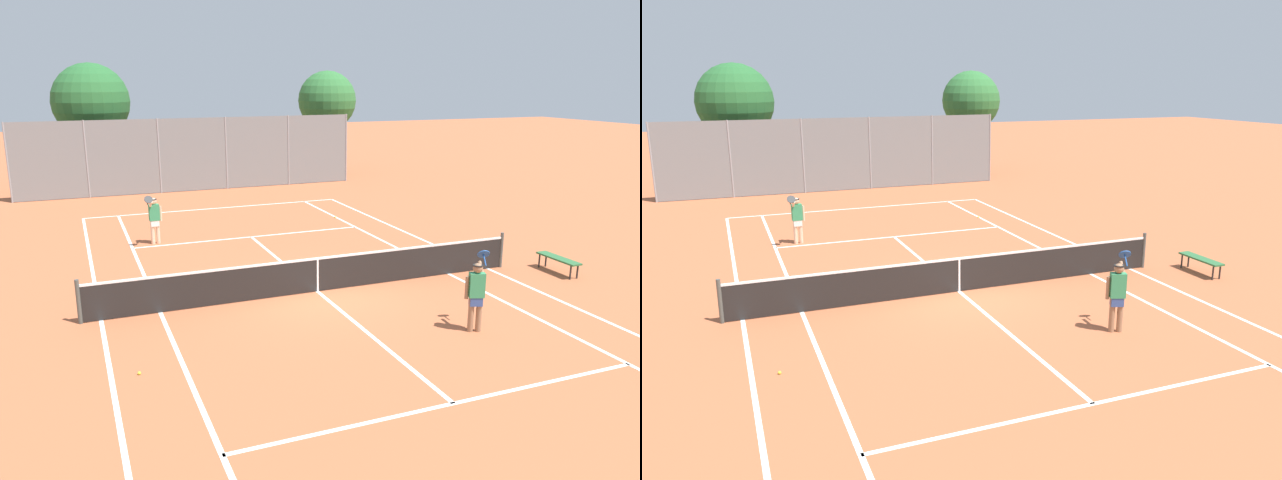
{
  "view_description": "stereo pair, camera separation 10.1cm",
  "coord_description": "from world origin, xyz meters",
  "views": [
    {
      "loc": [
        -5.89,
        -14.65,
        5.54
      ],
      "look_at": [
        0.68,
        1.5,
        1.0
      ],
      "focal_mm": 35.0,
      "sensor_mm": 36.0,
      "label": 1
    },
    {
      "loc": [
        -5.79,
        -14.69,
        5.54
      ],
      "look_at": [
        0.68,
        1.5,
        1.0
      ],
      "focal_mm": 35.0,
      "sensor_mm": 36.0,
      "label": 2
    }
  ],
  "objects": [
    {
      "name": "loose_tennis_ball_0",
      "position": [
        4.05,
        8.15,
        0.03
      ],
      "size": [
        0.07,
        0.07,
        0.07
      ],
      "primitive_type": "sphere",
      "color": "#D1DB33",
      "rests_on": "ground"
    },
    {
      "name": "tree_behind_right",
      "position": [
        8.69,
        20.22,
        4.13
      ],
      "size": [
        3.43,
        3.43,
        5.97
      ],
      "color": "brown",
      "rests_on": "ground"
    },
    {
      "name": "court_line_markings",
      "position": [
        0.0,
        0.0,
        0.0
      ],
      "size": [
        11.1,
        23.9,
        0.01
      ],
      "color": "white",
      "rests_on": "ground"
    },
    {
      "name": "player_far_left",
      "position": [
        -3.31,
        6.73,
        0.93
      ],
      "size": [
        0.62,
        0.77,
        1.77
      ],
      "color": "beige",
      "rests_on": "ground"
    },
    {
      "name": "loose_tennis_ball_1",
      "position": [
        -4.99,
        -3.18,
        0.03
      ],
      "size": [
        0.07,
        0.07,
        0.07
      ],
      "primitive_type": "sphere",
      "color": "#D1DB33",
      "rests_on": "ground"
    },
    {
      "name": "courtside_bench",
      "position": [
        7.14,
        -1.1,
        0.41
      ],
      "size": [
        0.36,
        1.5,
        0.47
      ],
      "color": "#2D6638",
      "rests_on": "ground"
    },
    {
      "name": "tennis_net",
      "position": [
        0.0,
        0.0,
        0.51
      ],
      "size": [
        12.0,
        0.1,
        1.07
      ],
      "color": "#474C47",
      "rests_on": "ground"
    },
    {
      "name": "player_near_side",
      "position": [
        2.27,
        -3.81,
        0.93
      ],
      "size": [
        0.84,
        0.69,
        1.77
      ],
      "color": "#936B4C",
      "rests_on": "ground"
    },
    {
      "name": "back_fence",
      "position": [
        0.0,
        16.66,
        1.83
      ],
      "size": [
        16.86,
        0.08,
        3.66
      ],
      "color": "gray",
      "rests_on": "ground"
    },
    {
      "name": "tree_behind_left",
      "position": [
        -4.57,
        19.63,
        4.24
      ],
      "size": [
        3.85,
        3.85,
        6.31
      ],
      "color": "brown",
      "rests_on": "ground"
    },
    {
      "name": "ground_plane",
      "position": [
        0.0,
        0.0,
        0.0
      ],
      "size": [
        120.0,
        120.0,
        0.0
      ],
      "primitive_type": "plane",
      "color": "#B25B38"
    }
  ]
}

